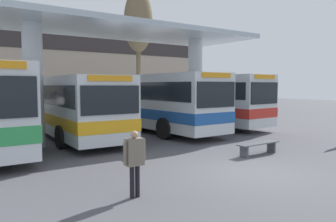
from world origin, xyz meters
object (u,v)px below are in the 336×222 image
pedestrian_waiting (135,157)px  transit_bus_center_bay (65,103)px  transit_bus_right_bay (145,99)px  transit_bus_far_right_bay (189,97)px  waiting_bench_near_pillar (258,146)px  poplar_tree_behind_right (138,23)px

pedestrian_waiting → transit_bus_center_bay: bearing=78.7°
transit_bus_right_bay → transit_bus_far_right_bay: transit_bus_far_right_bay is taller
transit_bus_center_bay → transit_bus_right_bay: size_ratio=1.00×
transit_bus_right_bay → pedestrian_waiting: transit_bus_right_bay is taller
transit_bus_right_bay → waiting_bench_near_pillar: 8.97m
transit_bus_far_right_bay → poplar_tree_behind_right: poplar_tree_behind_right is taller
pedestrian_waiting → waiting_bench_near_pillar: bearing=11.6°
poplar_tree_behind_right → pedestrian_waiting: bearing=-120.1°
transit_bus_center_bay → poplar_tree_behind_right: 12.30m
waiting_bench_near_pillar → pedestrian_waiting: (-6.21, -1.49, 0.62)m
transit_bus_center_bay → poplar_tree_behind_right: bearing=-139.5°
pedestrian_waiting → poplar_tree_behind_right: (10.11, 17.40, 6.87)m
transit_bus_right_bay → waiting_bench_near_pillar: size_ratio=6.31×
transit_bus_far_right_bay → waiting_bench_near_pillar: 10.47m
transit_bus_far_right_bay → poplar_tree_behind_right: size_ratio=1.18×
transit_bus_right_bay → pedestrian_waiting: 12.23m
transit_bus_far_right_bay → poplar_tree_behind_right: (-0.30, 6.43, 6.03)m
poplar_tree_behind_right → transit_bus_right_bay: bearing=-117.1°
transit_bus_right_bay → transit_bus_far_right_bay: (3.91, 0.64, -0.00)m
transit_bus_far_right_bay → transit_bus_right_bay: bearing=6.9°
transit_bus_center_bay → waiting_bench_near_pillar: size_ratio=6.30×
transit_bus_far_right_bay → pedestrian_waiting: transit_bus_far_right_bay is taller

